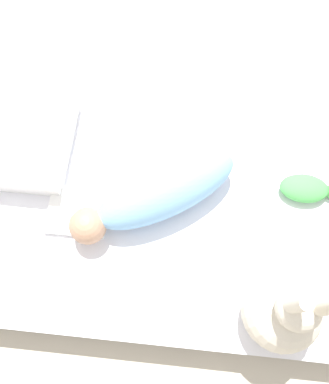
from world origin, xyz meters
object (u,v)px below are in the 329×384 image
bunny_plush (283,311)px  pillow (11,136)px  turtle_plush (307,189)px  swaddled_baby (159,192)px

bunny_plush → pillow: bearing=151.5°
pillow → bunny_plush: size_ratio=0.99×
bunny_plush → turtle_plush: 0.43m
turtle_plush → bunny_plush: bearing=-105.6°
bunny_plush → turtle_plush: bearing=74.4°
swaddled_baby → pillow: (-0.52, 0.16, -0.02)m
pillow → turtle_plush: 1.00m
swaddled_baby → pillow: size_ratio=1.36×
bunny_plush → turtle_plush: (0.11, 0.40, -0.10)m
turtle_plush → pillow: bearing=175.3°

